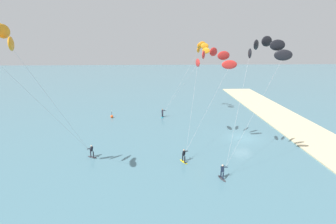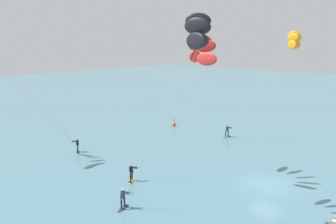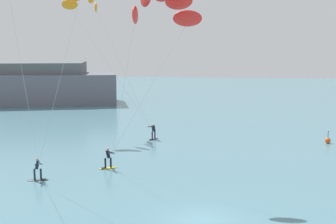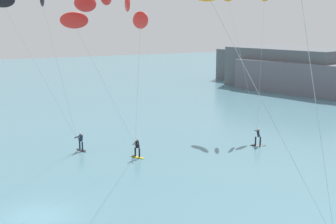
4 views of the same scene
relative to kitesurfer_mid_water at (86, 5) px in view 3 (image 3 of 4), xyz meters
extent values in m
plane|color=slate|center=(14.25, -25.76, -14.18)|extent=(240.00, 240.00, 0.00)
ellipsoid|color=#333338|center=(8.33, -4.51, -14.14)|extent=(1.06, 1.48, 0.08)
cube|color=black|center=(8.13, -4.87, -14.09)|extent=(0.39, 0.39, 0.02)
cylinder|color=black|center=(8.44, -4.32, -13.71)|extent=(0.14, 0.14, 0.78)
cylinder|color=black|center=(8.22, -4.70, -13.71)|extent=(0.14, 0.14, 0.78)
cube|color=black|center=(8.33, -4.51, -13.02)|extent=(0.42, 0.43, 0.63)
sphere|color=beige|center=(8.33, -4.51, -12.60)|extent=(0.20, 0.20, 0.20)
cylinder|color=black|center=(7.85, -4.25, -12.87)|extent=(0.50, 0.29, 0.03)
cylinder|color=black|center=(8.04, -4.48, -12.84)|extent=(0.61, 0.16, 0.15)
cylinder|color=black|center=(8.14, -4.29, -12.84)|extent=(0.45, 0.52, 0.15)
ellipsoid|color=orange|center=(0.58, 1.95, -0.04)|extent=(0.80, 1.75, 1.10)
ellipsoid|color=orange|center=(-1.31, -1.55, -0.04)|extent=(1.75, 0.80, 1.10)
cylinder|color=#B2B2B7|center=(4.22, -1.15, -6.60)|extent=(7.29, 6.22, 12.54)
cylinder|color=#B2B2B7|center=(3.27, -2.90, -6.60)|extent=(9.18, 2.72, 12.54)
ellipsoid|color=#333338|center=(2.29, -19.66, -14.14)|extent=(1.54, 0.76, 0.08)
cube|color=black|center=(2.68, -19.55, -14.09)|extent=(0.35, 0.35, 0.02)
cylinder|color=#192338|center=(2.07, -19.72, -13.71)|extent=(0.14, 0.14, 0.78)
cylinder|color=#192338|center=(2.50, -19.60, -13.71)|extent=(0.14, 0.14, 0.78)
cube|color=#192338|center=(2.29, -19.66, -13.02)|extent=(0.39, 0.38, 0.63)
sphere|color=beige|center=(2.29, -19.66, -12.60)|extent=(0.20, 0.20, 0.20)
cylinder|color=black|center=(2.59, -20.12, -12.87)|extent=(0.32, 0.48, 0.03)
cylinder|color=#192338|center=(2.53, -19.83, -12.84)|extent=(0.54, 0.42, 0.15)
cylinder|color=#192338|center=(2.34, -19.95, -12.84)|extent=(0.21, 0.61, 0.15)
cylinder|color=#B2B2B7|center=(3.12, -22.82, -7.20)|extent=(1.10, 5.42, 11.33)
cylinder|color=#B2B2B7|center=(4.83, -21.71, -7.20)|extent=(4.52, 3.20, 11.33)
ellipsoid|color=yellow|center=(6.49, -15.97, -14.14)|extent=(1.49, 1.03, 0.08)
cube|color=black|center=(6.13, -16.17, -14.09)|extent=(0.38, 0.39, 0.02)
cylinder|color=black|center=(6.69, -15.86, -13.71)|extent=(0.14, 0.14, 0.78)
cylinder|color=black|center=(6.30, -16.08, -13.71)|extent=(0.14, 0.14, 0.78)
cube|color=black|center=(6.49, -15.97, -13.02)|extent=(0.42, 0.42, 0.63)
sphere|color=tan|center=(6.49, -15.97, -12.60)|extent=(0.20, 0.20, 0.20)
cylinder|color=black|center=(6.92, -16.32, -12.87)|extent=(0.44, 0.38, 0.03)
cylinder|color=black|center=(6.77, -16.06, -12.84)|extent=(0.60, 0.27, 0.15)
cylinder|color=black|center=(6.63, -16.23, -12.84)|extent=(0.36, 0.57, 0.15)
ellipsoid|color=red|center=(9.96, -21.85, -2.74)|extent=(0.50, 2.01, 1.10)
ellipsoid|color=red|center=(12.35, -18.99, -1.67)|extent=(1.99, 0.90, 1.10)
ellipsoid|color=red|center=(12.89, -18.34, -2.74)|extent=(2.01, 0.50, 1.10)
cylinder|color=#B2B2B7|center=(8.44, -19.08, -7.96)|extent=(3.06, 5.54, 9.83)
cylinder|color=#B2B2B7|center=(9.90, -17.33, -7.96)|extent=(5.99, 2.03, 9.83)
sphere|color=#EA5119|center=(25.92, -4.20, -13.90)|extent=(0.56, 0.56, 0.56)
cylinder|color=#262628|center=(25.92, -4.20, -13.27)|extent=(0.06, 0.06, 0.70)
sphere|color=#F2F2CC|center=(25.92, -4.20, -12.86)|extent=(0.12, 0.12, 0.12)
cube|color=#565B60|center=(-18.68, 24.36, -10.67)|extent=(22.33, 16.55, 7.01)
cube|color=slate|center=(-13.59, 22.93, -11.63)|extent=(23.35, 15.47, 5.09)
camera|label=1|loc=(-22.99, -12.74, 0.29)|focal=28.39mm
camera|label=2|loc=(-14.83, -39.97, -1.21)|focal=38.64mm
camera|label=3|loc=(15.30, -48.72, -4.77)|focal=46.84mm
camera|label=4|loc=(38.60, -29.59, -2.95)|focal=45.56mm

